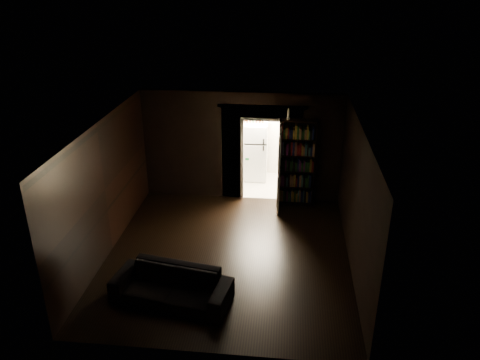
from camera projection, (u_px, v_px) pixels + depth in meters
The scene contains 9 objects.
ground at pixel (228, 255), 9.80m from camera, with size 5.50×5.50×0.00m, color black.
room_walls at pixel (233, 162), 10.08m from camera, with size 5.02×5.61×2.84m.
kitchen_alcove at pixel (264, 140), 12.76m from camera, with size 2.20×1.80×2.60m.
sofa at pixel (171, 281), 8.30m from camera, with size 2.12×0.92×0.81m, color black.
bookshelf at pixel (296, 163), 11.56m from camera, with size 0.90×0.32×2.20m, color black.
refrigerator at pixel (254, 151), 13.09m from camera, with size 0.74×0.68×1.65m, color white.
door at pixel (279, 169), 11.37m from camera, with size 0.85×0.05×2.05m, color white.
figurine at pixel (288, 114), 11.11m from camera, with size 0.09×0.09×0.27m, color white.
bottles at pixel (253, 118), 12.69m from camera, with size 0.67×0.08×0.27m, color black.
Camera 1 is at (1.12, -8.21, 5.47)m, focal length 35.00 mm.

